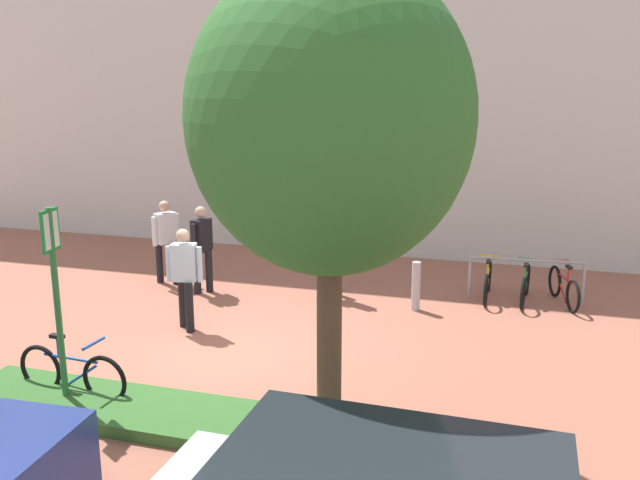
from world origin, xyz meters
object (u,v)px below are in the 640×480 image
Objects in this scene: person_suited_dark at (332,247)px; person_shirt_white at (166,237)px; parking_sign_post at (55,280)px; bike_rack_cluster at (525,284)px; bike_at_sign at (72,373)px; tree_sidewalk at (330,120)px; person_shirt_blue at (185,273)px; bollard_steel at (416,286)px; person_suited_navy at (202,244)px.

person_suited_dark is 3.45m from person_shirt_white.
person_shirt_white is at bearing 105.08° from parking_sign_post.
person_shirt_white is at bearing -172.93° from bike_rack_cluster.
parking_sign_post is 1.36m from bike_at_sign.
bike_at_sign is (-3.51, 0.11, -3.32)m from tree_sidewalk.
tree_sidewalk is 5.05m from person_shirt_blue.
parking_sign_post reaches higher than person_shirt_blue.
parking_sign_post is at bearing -111.54° from person_suited_dark.
parking_sign_post is 5.38m from person_shirt_white.
person_suited_navy is (-4.13, -0.15, 0.53)m from bollard_steel.
parking_sign_post is 1.50× the size of person_shirt_white.
bike_rack_cluster is at bearing 29.38° from bollard_steel.
parking_sign_post is 1.23× the size of bike_rack_cluster.
person_shirt_white reaches higher than bike_rack_cluster.
person_suited_navy is (-3.87, 4.67, -2.68)m from tree_sidewalk.
person_shirt_blue is at bearing 139.42° from tree_sidewalk.
tree_sidewalk reaches higher than bike_at_sign.
person_shirt_blue reaches higher than bike_rack_cluster.
bollard_steel is 0.52× the size of person_suited_dark.
person_shirt_white is (-1.39, 5.15, -0.70)m from parking_sign_post.
parking_sign_post is at bearing -74.81° from bike_at_sign.
person_shirt_blue is 2.75m from person_shirt_white.
tree_sidewalk reaches higher than bollard_steel.
bike_rack_cluster is 1.22× the size of person_suited_navy.
bike_rack_cluster is 1.22× the size of person_shirt_blue.
person_suited_navy is at bearing 129.60° from tree_sidewalk.
parking_sign_post is at bearing -132.99° from bike_rack_cluster.
person_shirt_blue reaches higher than bike_at_sign.
person_shirt_blue is at bearing -54.77° from person_shirt_white.
person_shirt_blue is 1.00× the size of person_shirt_white.
parking_sign_post reaches higher than bike_rack_cluster.
person_suited_dark is at bearing -167.49° from bike_rack_cluster.
person_shirt_white is at bearing -178.66° from person_suited_dark.
bollard_steel is at bearing 53.12° from parking_sign_post.
person_suited_dark and person_shirt_blue have the same top height.
person_shirt_blue is at bearing 84.41° from bike_at_sign.
bollard_steel is (3.78, 4.72, 0.10)m from bike_at_sign.
tree_sidewalk is 3.09× the size of person_suited_dark.
bike_at_sign is at bearing -85.55° from person_suited_navy.
parking_sign_post is at bearing -85.01° from person_suited_navy.
tree_sidewalk reaches higher than parking_sign_post.
person_shirt_white is (-3.45, -0.08, 0.00)m from person_suited_dark.
person_suited_navy is at bearing -20.08° from person_shirt_white.
parking_sign_post is at bearing -93.89° from person_shirt_blue.
person_suited_navy is (0.97, -0.35, 0.00)m from person_shirt_white.
person_suited_dark is 1.00× the size of person_shirt_blue.
bollard_steel reaches higher than bike_at_sign.
person_shirt_blue is (0.20, 2.91, -0.70)m from parking_sign_post.
parking_sign_post is 1.54× the size of bike_at_sign.
person_suited_navy reaches higher than bollard_steel.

